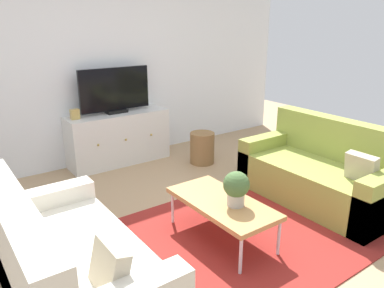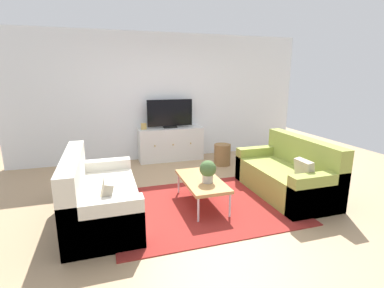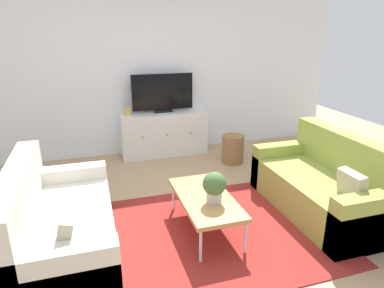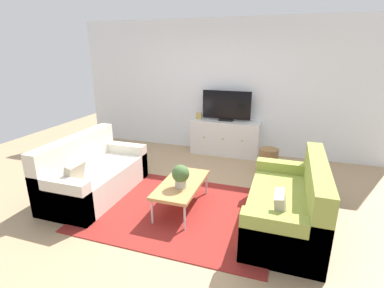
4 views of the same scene
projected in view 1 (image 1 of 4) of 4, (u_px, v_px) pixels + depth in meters
The scene contains 11 objects.
ground_plane at pixel (216, 235), 3.52m from camera, with size 10.00×10.00×0.00m, color tan.
wall_back at pixel (98, 64), 5.06m from camera, with size 6.40×0.12×2.70m, color white.
area_rug at pixel (226, 241), 3.40m from camera, with size 2.50×1.90×0.01m, color maroon.
couch_left_side at pixel (63, 271), 2.55m from camera, with size 0.85×1.66×0.88m.
couch_right_side at pixel (323, 174), 4.14m from camera, with size 0.85×1.66×0.88m.
coffee_table at pixel (222, 204), 3.35m from camera, with size 0.51×1.05×0.38m.
potted_plant at pixel (236, 187), 3.21m from camera, with size 0.23×0.23×0.31m.
tv_console at pixel (119, 138), 5.21m from camera, with size 1.39×0.47×0.71m.
flat_screen_tv at pixel (115, 91), 5.02m from camera, with size 0.98×0.16×0.61m.
mantel_clock at pixel (75, 114), 4.76m from camera, with size 0.11×0.07×0.13m, color tan.
wicker_basket at pixel (202, 148), 5.23m from camera, with size 0.34×0.34×0.44m, color olive.
Camera 1 is at (-1.98, -2.36, 1.91)m, focal length 35.08 mm.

